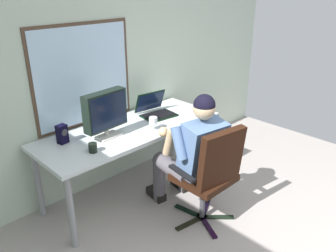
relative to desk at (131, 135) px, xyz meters
name	(u,v)px	position (x,y,z in m)	size (l,w,h in m)	color
wall_rear	(98,52)	(-0.03, 0.42, 0.76)	(5.45, 0.08, 2.86)	beige
desk	(131,135)	(0.00, 0.00, 0.00)	(1.89, 0.73, 0.74)	gray
office_chair	(212,171)	(0.16, -0.91, -0.10)	(0.60, 0.59, 0.99)	black
person_seated	(192,152)	(0.20, -0.65, -0.02)	(0.57, 0.82, 1.23)	#534E56
crt_monitor	(105,111)	(-0.28, -0.01, 0.33)	(0.44, 0.20, 0.43)	beige
laptop	(155,109)	(0.42, 0.10, 0.14)	(0.39, 0.37, 0.24)	black
wine_glass	(153,121)	(0.13, -0.19, 0.16)	(0.08, 0.08, 0.13)	silver
desk_speaker	(62,134)	(-0.64, 0.15, 0.16)	(0.10, 0.09, 0.17)	black
coffee_mug	(93,148)	(-0.55, -0.18, 0.12)	(0.07, 0.07, 0.08)	black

